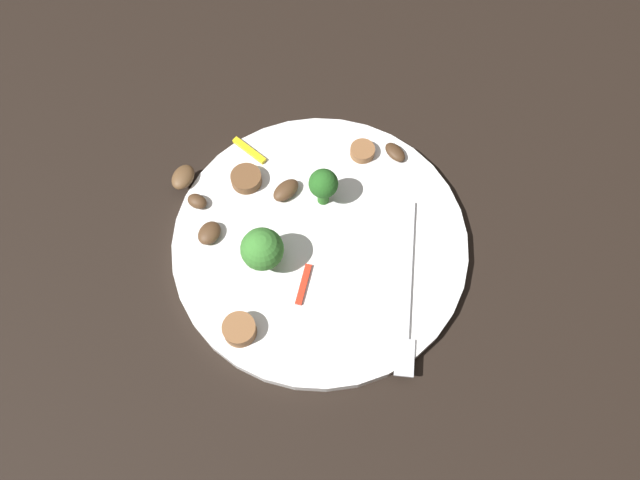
{
  "coord_description": "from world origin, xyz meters",
  "views": [
    {
      "loc": [
        0.26,
        -0.06,
        0.58
      ],
      "look_at": [
        0.0,
        0.0,
        0.01
      ],
      "focal_mm": 35.15,
      "sensor_mm": 36.0,
      "label": 1
    }
  ],
  "objects_px": {
    "mushroom_3": "(183,177)",
    "pepper_strip_0": "(303,284)",
    "pepper_strip_1": "(249,150)",
    "sausage_slice_2": "(362,151)",
    "mushroom_1": "(286,190)",
    "mushroom_2": "(395,152)",
    "broccoli_floret_1": "(262,249)",
    "mushroom_0": "(209,233)",
    "sausage_slice_0": "(246,179)",
    "broccoli_floret_0": "(323,185)",
    "sausage_slice_1": "(239,329)",
    "fork": "(407,298)",
    "mushroom_4": "(197,201)",
    "plate": "(320,243)"
  },
  "relations": [
    {
      "from": "mushroom_3",
      "to": "pepper_strip_0",
      "type": "height_order",
      "value": "mushroom_3"
    },
    {
      "from": "mushroom_3",
      "to": "pepper_strip_1",
      "type": "relative_size",
      "value": 0.69
    },
    {
      "from": "sausage_slice_2",
      "to": "pepper_strip_1",
      "type": "height_order",
      "value": "sausage_slice_2"
    },
    {
      "from": "mushroom_1",
      "to": "mushroom_2",
      "type": "bearing_deg",
      "value": 98.79
    },
    {
      "from": "mushroom_2",
      "to": "mushroom_3",
      "type": "height_order",
      "value": "mushroom_3"
    },
    {
      "from": "sausage_slice_2",
      "to": "pepper_strip_1",
      "type": "bearing_deg",
      "value": -104.87
    },
    {
      "from": "broccoli_floret_1",
      "to": "mushroom_0",
      "type": "height_order",
      "value": "broccoli_floret_1"
    },
    {
      "from": "sausage_slice_0",
      "to": "mushroom_2",
      "type": "bearing_deg",
      "value": 88.47
    },
    {
      "from": "broccoli_floret_0",
      "to": "mushroom_1",
      "type": "height_order",
      "value": "broccoli_floret_0"
    },
    {
      "from": "sausage_slice_1",
      "to": "pepper_strip_0",
      "type": "height_order",
      "value": "sausage_slice_1"
    },
    {
      "from": "fork",
      "to": "mushroom_3",
      "type": "relative_size",
      "value": 5.75
    },
    {
      "from": "sausage_slice_0",
      "to": "pepper_strip_0",
      "type": "bearing_deg",
      "value": 14.11
    },
    {
      "from": "sausage_slice_2",
      "to": "mushroom_0",
      "type": "distance_m",
      "value": 0.18
    },
    {
      "from": "broccoli_floret_0",
      "to": "mushroom_3",
      "type": "height_order",
      "value": "broccoli_floret_0"
    },
    {
      "from": "mushroom_1",
      "to": "mushroom_0",
      "type": "bearing_deg",
      "value": -70.62
    },
    {
      "from": "broccoli_floret_0",
      "to": "sausage_slice_1",
      "type": "xyz_separation_m",
      "value": [
        0.12,
        -0.11,
        -0.02
      ]
    },
    {
      "from": "mushroom_1",
      "to": "mushroom_4",
      "type": "distance_m",
      "value": 0.09
    },
    {
      "from": "mushroom_1",
      "to": "mushroom_2",
      "type": "relative_size",
      "value": 1.16
    },
    {
      "from": "sausage_slice_0",
      "to": "broccoli_floret_0",
      "type": "bearing_deg",
      "value": 61.13
    },
    {
      "from": "sausage_slice_0",
      "to": "fork",
      "type": "bearing_deg",
      "value": 37.46
    },
    {
      "from": "sausage_slice_1",
      "to": "plate",
      "type": "bearing_deg",
      "value": 128.26
    },
    {
      "from": "mushroom_1",
      "to": "pepper_strip_0",
      "type": "relative_size",
      "value": 0.74
    },
    {
      "from": "mushroom_0",
      "to": "plate",
      "type": "bearing_deg",
      "value": 73.9
    },
    {
      "from": "mushroom_2",
      "to": "pepper_strip_0",
      "type": "xyz_separation_m",
      "value": [
        0.12,
        -0.13,
        -0.0
      ]
    },
    {
      "from": "sausage_slice_2",
      "to": "mushroom_3",
      "type": "height_order",
      "value": "mushroom_3"
    },
    {
      "from": "broccoli_floret_1",
      "to": "pepper_strip_0",
      "type": "height_order",
      "value": "broccoli_floret_1"
    },
    {
      "from": "plate",
      "to": "broccoli_floret_1",
      "type": "bearing_deg",
      "value": -79.39
    },
    {
      "from": "fork",
      "to": "broccoli_floret_1",
      "type": "distance_m",
      "value": 0.15
    },
    {
      "from": "sausage_slice_1",
      "to": "sausage_slice_2",
      "type": "xyz_separation_m",
      "value": [
        -0.16,
        0.16,
        -0.0
      ]
    },
    {
      "from": "pepper_strip_1",
      "to": "mushroom_4",
      "type": "bearing_deg",
      "value": -51.63
    },
    {
      "from": "sausage_slice_1",
      "to": "mushroom_3",
      "type": "bearing_deg",
      "value": -171.17
    },
    {
      "from": "sausage_slice_1",
      "to": "pepper_strip_1",
      "type": "distance_m",
      "value": 0.2
    },
    {
      "from": "broccoli_floret_0",
      "to": "sausage_slice_1",
      "type": "distance_m",
      "value": 0.16
    },
    {
      "from": "mushroom_2",
      "to": "mushroom_3",
      "type": "bearing_deg",
      "value": -95.49
    },
    {
      "from": "broccoli_floret_0",
      "to": "sausage_slice_1",
      "type": "height_order",
      "value": "broccoli_floret_0"
    },
    {
      "from": "mushroom_2",
      "to": "pepper_strip_0",
      "type": "distance_m",
      "value": 0.18
    },
    {
      "from": "sausage_slice_2",
      "to": "mushroom_1",
      "type": "height_order",
      "value": "mushroom_1"
    },
    {
      "from": "mushroom_1",
      "to": "mushroom_2",
      "type": "xyz_separation_m",
      "value": [
        -0.02,
        0.12,
        -0.0
      ]
    },
    {
      "from": "broccoli_floret_0",
      "to": "pepper_strip_0",
      "type": "bearing_deg",
      "value": -25.22
    },
    {
      "from": "broccoli_floret_0",
      "to": "mushroom_3",
      "type": "distance_m",
      "value": 0.15
    },
    {
      "from": "broccoli_floret_0",
      "to": "mushroom_1",
      "type": "distance_m",
      "value": 0.05
    },
    {
      "from": "sausage_slice_0",
      "to": "mushroom_2",
      "type": "xyz_separation_m",
      "value": [
        0.0,
        0.16,
        -0.0
      ]
    },
    {
      "from": "sausage_slice_0",
      "to": "pepper_strip_1",
      "type": "distance_m",
      "value": 0.04
    },
    {
      "from": "broccoli_floret_1",
      "to": "pepper_strip_0",
      "type": "distance_m",
      "value": 0.05
    },
    {
      "from": "mushroom_0",
      "to": "broccoli_floret_0",
      "type": "bearing_deg",
      "value": 96.17
    },
    {
      "from": "fork",
      "to": "broccoli_floret_0",
      "type": "relative_size",
      "value": 3.57
    },
    {
      "from": "sausage_slice_2",
      "to": "mushroom_2",
      "type": "height_order",
      "value": "same"
    },
    {
      "from": "sausage_slice_1",
      "to": "sausage_slice_2",
      "type": "bearing_deg",
      "value": 135.11
    },
    {
      "from": "broccoli_floret_0",
      "to": "pepper_strip_0",
      "type": "xyz_separation_m",
      "value": [
        0.09,
        -0.04,
        -0.03
      ]
    },
    {
      "from": "sausage_slice_1",
      "to": "mushroom_1",
      "type": "bearing_deg",
      "value": 151.5
    }
  ]
}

